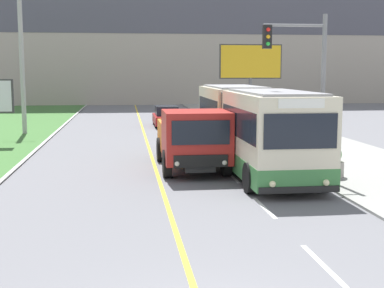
{
  "coord_description": "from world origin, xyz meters",
  "views": [
    {
      "loc": [
        -1.19,
        -6.81,
        3.89
      ],
      "look_at": [
        1.1,
        11.35,
        1.4
      ],
      "focal_mm": 50.0,
      "sensor_mm": 36.0,
      "label": 1
    }
  ],
  "objects_px": {
    "billboard_large": "(251,65)",
    "planter_round_third": "(266,132)",
    "dump_truck": "(193,140)",
    "utility_pole_far": "(22,58)",
    "city_bus": "(251,127)",
    "traffic_light_mast": "(306,76)",
    "planter_round_near": "(331,162)",
    "car_distant": "(166,117)",
    "planter_round_second": "(293,144)"
  },
  "relations": [
    {
      "from": "billboard_large",
      "to": "utility_pole_far",
      "type": "bearing_deg",
      "value": -166.08
    },
    {
      "from": "planter_round_near",
      "to": "planter_round_second",
      "type": "height_order",
      "value": "planter_round_near"
    },
    {
      "from": "traffic_light_mast",
      "to": "planter_round_second",
      "type": "xyz_separation_m",
      "value": [
        1.27,
        5.07,
        -3.14
      ]
    },
    {
      "from": "dump_truck",
      "to": "planter_round_near",
      "type": "bearing_deg",
      "value": -22.39
    },
    {
      "from": "city_bus",
      "to": "utility_pole_far",
      "type": "relative_size",
      "value": 1.36
    },
    {
      "from": "planter_round_near",
      "to": "planter_round_second",
      "type": "bearing_deg",
      "value": 87.82
    },
    {
      "from": "city_bus",
      "to": "planter_round_third",
      "type": "relative_size",
      "value": 10.63
    },
    {
      "from": "planter_round_near",
      "to": "utility_pole_far",
      "type": "bearing_deg",
      "value": 130.47
    },
    {
      "from": "utility_pole_far",
      "to": "planter_round_second",
      "type": "bearing_deg",
      "value": -38.59
    },
    {
      "from": "dump_truck",
      "to": "billboard_large",
      "type": "relative_size",
      "value": 1.08
    },
    {
      "from": "dump_truck",
      "to": "planter_round_second",
      "type": "xyz_separation_m",
      "value": [
        4.98,
        2.99,
        -0.66
      ]
    },
    {
      "from": "car_distant",
      "to": "billboard_large",
      "type": "xyz_separation_m",
      "value": [
        6.14,
        0.18,
        3.7
      ]
    },
    {
      "from": "billboard_large",
      "to": "planter_round_second",
      "type": "relative_size",
      "value": 4.97
    },
    {
      "from": "dump_truck",
      "to": "utility_pole_far",
      "type": "height_order",
      "value": "utility_pole_far"
    },
    {
      "from": "city_bus",
      "to": "traffic_light_mast",
      "type": "distance_m",
      "value": 4.0
    },
    {
      "from": "dump_truck",
      "to": "car_distant",
      "type": "bearing_deg",
      "value": 88.94
    },
    {
      "from": "city_bus",
      "to": "planter_round_second",
      "type": "relative_size",
      "value": 10.88
    },
    {
      "from": "planter_round_near",
      "to": "billboard_large",
      "type": "bearing_deg",
      "value": 85.18
    },
    {
      "from": "planter_round_second",
      "to": "planter_round_third",
      "type": "distance_m",
      "value": 4.97
    },
    {
      "from": "car_distant",
      "to": "billboard_large",
      "type": "bearing_deg",
      "value": 1.64
    },
    {
      "from": "planter_round_near",
      "to": "planter_round_second",
      "type": "xyz_separation_m",
      "value": [
        0.19,
        4.97,
        -0.02
      ]
    },
    {
      "from": "car_distant",
      "to": "planter_round_near",
      "type": "bearing_deg",
      "value": -77.2
    },
    {
      "from": "dump_truck",
      "to": "planter_round_second",
      "type": "bearing_deg",
      "value": 30.99
    },
    {
      "from": "billboard_large",
      "to": "planter_round_third",
      "type": "distance_m",
      "value": 10.69
    },
    {
      "from": "utility_pole_far",
      "to": "billboard_large",
      "type": "height_order",
      "value": "utility_pole_far"
    },
    {
      "from": "car_distant",
      "to": "traffic_light_mast",
      "type": "relative_size",
      "value": 0.73
    },
    {
      "from": "billboard_large",
      "to": "planter_round_near",
      "type": "bearing_deg",
      "value": -94.82
    },
    {
      "from": "car_distant",
      "to": "planter_round_second",
      "type": "bearing_deg",
      "value": -72.41
    },
    {
      "from": "utility_pole_far",
      "to": "planter_round_second",
      "type": "relative_size",
      "value": 7.99
    },
    {
      "from": "dump_truck",
      "to": "utility_pole_far",
      "type": "distance_m",
      "value": 16.99
    },
    {
      "from": "dump_truck",
      "to": "planter_round_second",
      "type": "distance_m",
      "value": 5.85
    },
    {
      "from": "planter_round_second",
      "to": "traffic_light_mast",
      "type": "bearing_deg",
      "value": -104.09
    },
    {
      "from": "dump_truck",
      "to": "utility_pole_far",
      "type": "xyz_separation_m",
      "value": [
        -8.89,
        14.06,
        3.49
      ]
    },
    {
      "from": "billboard_large",
      "to": "planter_round_third",
      "type": "bearing_deg",
      "value": -98.11
    },
    {
      "from": "utility_pole_far",
      "to": "planter_round_second",
      "type": "height_order",
      "value": "utility_pole_far"
    },
    {
      "from": "car_distant",
      "to": "utility_pole_far",
      "type": "height_order",
      "value": "utility_pole_far"
    },
    {
      "from": "car_distant",
      "to": "planter_round_second",
      "type": "xyz_separation_m",
      "value": [
        4.66,
        -14.7,
        -0.09
      ]
    },
    {
      "from": "billboard_large",
      "to": "planter_round_third",
      "type": "xyz_separation_m",
      "value": [
        -1.41,
        -9.9,
        -3.78
      ]
    },
    {
      "from": "car_distant",
      "to": "traffic_light_mast",
      "type": "height_order",
      "value": "traffic_light_mast"
    },
    {
      "from": "city_bus",
      "to": "car_distant",
      "type": "relative_size",
      "value": 2.97
    },
    {
      "from": "traffic_light_mast",
      "to": "billboard_large",
      "type": "bearing_deg",
      "value": 82.13
    },
    {
      "from": "planter_round_near",
      "to": "planter_round_third",
      "type": "height_order",
      "value": "planter_round_near"
    },
    {
      "from": "traffic_light_mast",
      "to": "billboard_large",
      "type": "relative_size",
      "value": 1.01
    },
    {
      "from": "dump_truck",
      "to": "planter_round_third",
      "type": "distance_m",
      "value": 9.45
    },
    {
      "from": "car_distant",
      "to": "planter_round_third",
      "type": "distance_m",
      "value": 10.82
    },
    {
      "from": "dump_truck",
      "to": "car_distant",
      "type": "relative_size",
      "value": 1.47
    },
    {
      "from": "utility_pole_far",
      "to": "billboard_large",
      "type": "relative_size",
      "value": 1.61
    },
    {
      "from": "traffic_light_mast",
      "to": "billboard_large",
      "type": "xyz_separation_m",
      "value": [
        2.76,
        19.95,
        0.64
      ]
    },
    {
      "from": "city_bus",
      "to": "billboard_large",
      "type": "distance_m",
      "value": 17.43
    },
    {
      "from": "dump_truck",
      "to": "billboard_large",
      "type": "bearing_deg",
      "value": 70.1
    }
  ]
}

